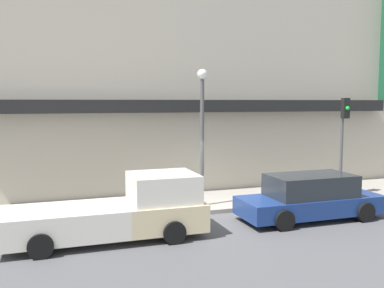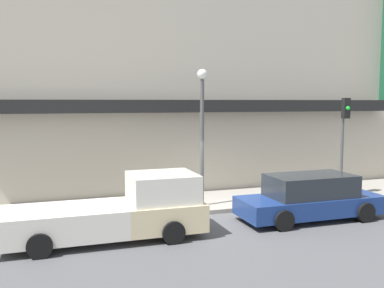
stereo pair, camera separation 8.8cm
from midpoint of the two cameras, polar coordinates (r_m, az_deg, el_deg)
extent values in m
plane|color=#4C4C4F|center=(15.24, 4.71, -9.18)|extent=(80.00, 80.00, 0.00)
cube|color=gray|center=(16.66, 2.53, -7.62)|extent=(36.00, 3.20, 0.15)
cube|color=#BCB29E|center=(19.16, -0.77, 8.55)|extent=(19.80, 3.00, 9.73)
cube|color=black|center=(17.43, 1.04, 5.08)|extent=(18.22, 0.60, 0.50)
cube|color=beige|center=(12.78, -3.75, -9.29)|extent=(2.24, 1.91, 0.79)
cube|color=silver|center=(12.60, -3.77, -5.78)|extent=(1.90, 1.76, 0.81)
cube|color=silver|center=(12.40, -16.54, -9.99)|extent=(3.36, 1.91, 0.79)
cylinder|color=black|center=(13.76, -4.54, -9.42)|extent=(0.64, 0.22, 0.64)
cylinder|color=black|center=(11.99, -2.29, -11.69)|extent=(0.64, 0.22, 0.64)
cylinder|color=black|center=(13.39, -19.33, -10.15)|extent=(0.64, 0.22, 0.64)
cylinder|color=black|center=(11.56, -19.45, -12.68)|extent=(0.64, 0.22, 0.64)
cube|color=navy|center=(14.87, 15.61, -7.81)|extent=(4.85, 1.76, 0.59)
cube|color=#23282D|center=(14.74, 15.68, -5.35)|extent=(2.81, 1.58, 0.72)
cylinder|color=black|center=(16.46, 18.24, -7.18)|extent=(0.64, 0.22, 0.64)
cylinder|color=black|center=(15.13, 22.25, -8.44)|extent=(0.64, 0.22, 0.64)
cylinder|color=black|center=(14.89, 8.83, -8.30)|extent=(0.64, 0.22, 0.64)
cylinder|color=black|center=(13.41, 12.32, -9.94)|extent=(0.64, 0.22, 0.64)
cylinder|color=yellow|center=(15.24, -5.05, -7.73)|extent=(0.20, 0.20, 0.45)
sphere|color=yellow|center=(15.17, -5.06, -6.66)|extent=(0.19, 0.19, 0.19)
cylinder|color=#4C4C4C|center=(15.29, 1.51, 0.10)|extent=(0.14, 0.14, 4.54)
sphere|color=silver|center=(15.25, 1.54, 9.30)|extent=(0.36, 0.36, 0.36)
cylinder|color=#4C4C4C|center=(18.06, 19.49, -0.39)|extent=(0.12, 0.12, 3.90)
cube|color=black|center=(17.85, 19.97, 4.51)|extent=(0.28, 0.20, 0.80)
sphere|color=green|center=(17.76, 20.21, 4.50)|extent=(0.16, 0.16, 0.16)
camera|label=1|loc=(0.04, -89.84, 0.02)|focal=40.00mm
camera|label=2|loc=(0.04, 90.16, -0.02)|focal=40.00mm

